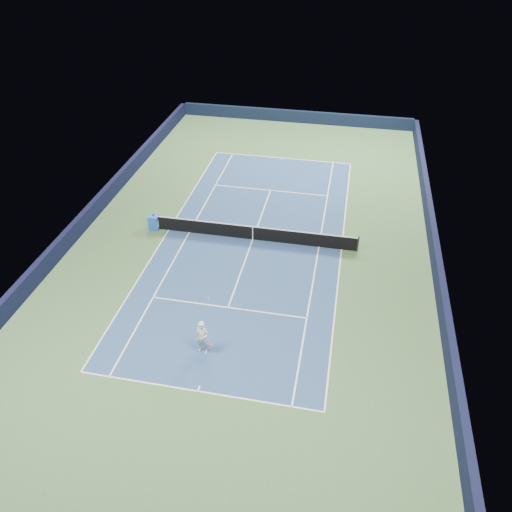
# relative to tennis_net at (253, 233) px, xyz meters

# --- Properties ---
(ground) EXTENTS (40.00, 40.00, 0.00)m
(ground) POSITION_rel_tennis_net_xyz_m (0.00, 0.00, -0.50)
(ground) COLOR #395C32
(ground) RESTS_ON ground
(wall_far) EXTENTS (22.00, 0.35, 1.10)m
(wall_far) POSITION_rel_tennis_net_xyz_m (0.00, 19.82, 0.05)
(wall_far) COLOR black
(wall_far) RESTS_ON ground
(wall_right) EXTENTS (0.35, 40.00, 1.10)m
(wall_right) POSITION_rel_tennis_net_xyz_m (10.82, 0.00, 0.05)
(wall_right) COLOR black
(wall_right) RESTS_ON ground
(wall_left) EXTENTS (0.35, 40.00, 1.10)m
(wall_left) POSITION_rel_tennis_net_xyz_m (-10.82, 0.00, 0.05)
(wall_left) COLOR black
(wall_left) RESTS_ON ground
(court_surface) EXTENTS (10.97, 23.77, 0.01)m
(court_surface) POSITION_rel_tennis_net_xyz_m (0.00, 0.00, -0.50)
(court_surface) COLOR navy
(court_surface) RESTS_ON ground
(baseline_far) EXTENTS (10.97, 0.08, 0.00)m
(baseline_far) POSITION_rel_tennis_net_xyz_m (0.00, 11.88, -0.50)
(baseline_far) COLOR white
(baseline_far) RESTS_ON ground
(baseline_near) EXTENTS (10.97, 0.08, 0.00)m
(baseline_near) POSITION_rel_tennis_net_xyz_m (0.00, -11.88, -0.50)
(baseline_near) COLOR white
(baseline_near) RESTS_ON ground
(sideline_doubles_right) EXTENTS (0.08, 23.77, 0.00)m
(sideline_doubles_right) POSITION_rel_tennis_net_xyz_m (5.49, 0.00, -0.50)
(sideline_doubles_right) COLOR white
(sideline_doubles_right) RESTS_ON ground
(sideline_doubles_left) EXTENTS (0.08, 23.77, 0.00)m
(sideline_doubles_left) POSITION_rel_tennis_net_xyz_m (-5.49, 0.00, -0.50)
(sideline_doubles_left) COLOR white
(sideline_doubles_left) RESTS_ON ground
(sideline_singles_right) EXTENTS (0.08, 23.77, 0.00)m
(sideline_singles_right) POSITION_rel_tennis_net_xyz_m (4.12, 0.00, -0.50)
(sideline_singles_right) COLOR white
(sideline_singles_right) RESTS_ON ground
(sideline_singles_left) EXTENTS (0.08, 23.77, 0.00)m
(sideline_singles_left) POSITION_rel_tennis_net_xyz_m (-4.12, 0.00, -0.50)
(sideline_singles_left) COLOR white
(sideline_singles_left) RESTS_ON ground
(service_line_far) EXTENTS (8.23, 0.08, 0.00)m
(service_line_far) POSITION_rel_tennis_net_xyz_m (0.00, 6.40, -0.50)
(service_line_far) COLOR white
(service_line_far) RESTS_ON ground
(service_line_near) EXTENTS (8.23, 0.08, 0.00)m
(service_line_near) POSITION_rel_tennis_net_xyz_m (0.00, -6.40, -0.50)
(service_line_near) COLOR white
(service_line_near) RESTS_ON ground
(center_service_line) EXTENTS (0.08, 12.80, 0.00)m
(center_service_line) POSITION_rel_tennis_net_xyz_m (0.00, 0.00, -0.50)
(center_service_line) COLOR white
(center_service_line) RESTS_ON ground
(center_mark_far) EXTENTS (0.08, 0.30, 0.00)m
(center_mark_far) POSITION_rel_tennis_net_xyz_m (0.00, 11.73, -0.50)
(center_mark_far) COLOR white
(center_mark_far) RESTS_ON ground
(center_mark_near) EXTENTS (0.08, 0.30, 0.00)m
(center_mark_near) POSITION_rel_tennis_net_xyz_m (0.00, -11.73, -0.50)
(center_mark_near) COLOR white
(center_mark_near) RESTS_ON ground
(tennis_net) EXTENTS (12.90, 0.10, 1.07)m
(tennis_net) POSITION_rel_tennis_net_xyz_m (0.00, 0.00, 0.00)
(tennis_net) COLOR black
(tennis_net) RESTS_ON ground
(sponsor_cube) EXTENTS (0.61, 0.55, 0.98)m
(sponsor_cube) POSITION_rel_tennis_net_xyz_m (-6.40, -0.06, -0.02)
(sponsor_cube) COLOR blue
(sponsor_cube) RESTS_ON ground
(tennis_player) EXTENTS (0.84, 1.30, 2.51)m
(tennis_player) POSITION_rel_tennis_net_xyz_m (-0.40, -9.59, 0.40)
(tennis_player) COLOR silver
(tennis_player) RESTS_ON ground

